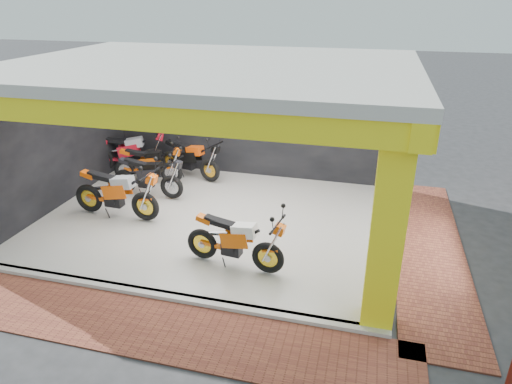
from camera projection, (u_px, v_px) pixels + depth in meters
The scene contains 17 objects.
ground at pixel (182, 267), 9.05m from camera, with size 80.00×80.00×0.00m, color #2D2D30.
showroom_floor at pixel (216, 220), 10.81m from camera, with size 8.00×6.00×0.10m, color silver.
showroom_ceiling at pixel (209, 67), 9.38m from camera, with size 8.40×6.40×0.20m, color beige.
back_wall at pixel (250, 118), 12.87m from camera, with size 8.20×0.20×3.50m, color black.
left_wall at pixel (54, 138), 11.08m from camera, with size 0.20×6.20×3.50m, color black.
corner_column at pixel (387, 229), 6.82m from camera, with size 0.50×0.50×3.50m, color yellow.
header_beam_front at pixel (142, 116), 6.85m from camera, with size 8.40×0.30×0.40m, color yellow.
header_beam_right at pixel (410, 91), 8.57m from camera, with size 0.30×6.40×0.40m, color yellow.
floor_kerb at pixel (159, 295), 8.13m from camera, with size 8.00×0.20×0.10m, color silver.
paver_front at pixel (138, 325), 7.45m from camera, with size 9.00×1.40×0.03m, color brown.
paver_right at pixel (429, 248), 9.70m from camera, with size 1.40×7.00×0.03m, color brown.
moto_hero at pixel (268, 243), 8.41m from camera, with size 2.14×0.79×1.31m, color #E25809, non-canonical shape.
moto_row_a at pixel (144, 193), 10.38m from camera, with size 2.35×0.87×1.43m, color #FA5A0A, non-canonical shape.
moto_row_b at pixel (171, 176), 11.54m from camera, with size 2.11×0.78×1.29m, color black, non-canonical shape.
moto_row_c at pixel (209, 160), 12.60m from camera, with size 2.18×0.81×1.33m, color black, non-canonical shape.
moto_row_d at pixel (171, 163), 12.48m from camera, with size 2.07×0.77×1.26m, color #EE580A, non-canonical shape.
moto_row_e at pixel (153, 148), 13.37m from camera, with size 2.32×0.86×1.42m, color red, non-canonical shape.
Camera 1 is at (3.38, -7.07, 4.99)m, focal length 32.00 mm.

